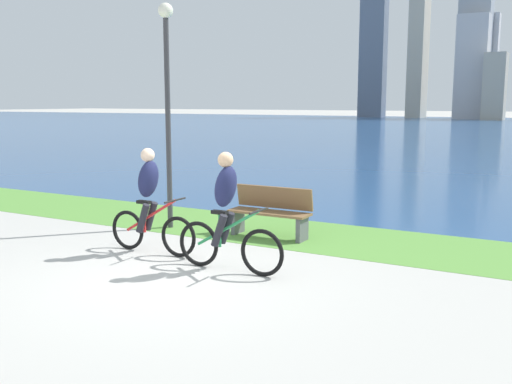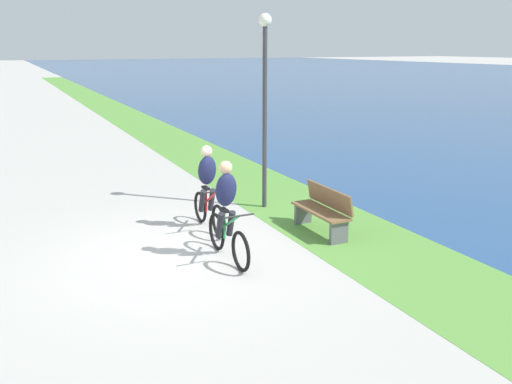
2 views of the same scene
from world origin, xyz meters
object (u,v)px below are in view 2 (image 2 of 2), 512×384
object	(u,v)px
bench_near_path	(323,211)
lamppost_tall	(265,85)
cyclist_lead	(227,212)
cyclist_trailing	(208,188)

from	to	relation	value
bench_near_path	lamppost_tall	world-z (taller)	lamppost_tall
cyclist_lead	lamppost_tall	xyz separation A→B (m)	(-2.50, 1.94, 1.88)
cyclist_trailing	lamppost_tall	world-z (taller)	lamppost_tall
cyclist_lead	bench_near_path	size ratio (longest dim) A/B	1.16
cyclist_lead	cyclist_trailing	size ratio (longest dim) A/B	1.03
cyclist_trailing	bench_near_path	bearing A→B (deg)	58.93
cyclist_lead	lamppost_tall	size ratio (longest dim) A/B	0.41
lamppost_tall	cyclist_trailing	bearing A→B (deg)	-62.12
bench_near_path	cyclist_trailing	bearing A→B (deg)	-121.07
bench_near_path	cyclist_lead	bearing A→B (deg)	-78.65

